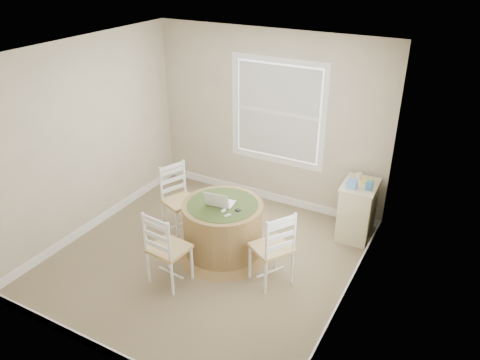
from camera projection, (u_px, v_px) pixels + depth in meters
The scene contains 14 objects.
room at pixel (221, 165), 5.45m from camera, with size 3.64×3.64×2.64m.
round_table at pixel (223, 227), 5.92m from camera, with size 1.20×1.20×0.73m.
chair_left at pixel (181, 201), 6.35m from camera, with size 0.42×0.40×0.95m, color white, non-canonical shape.
chair_near at pixel (169, 248), 5.37m from camera, with size 0.42×0.40×0.95m, color white, non-canonical shape.
chair_right at pixel (271, 247), 5.39m from camera, with size 0.42×0.40×0.95m, color white, non-canonical shape.
laptop at pixel (220, 202), 5.75m from camera, with size 0.35×0.32×0.22m.
mouse at pixel (224, 211), 5.62m from camera, with size 0.06×0.09×0.03m, color white.
phone at pixel (227, 216), 5.53m from camera, with size 0.04×0.09×0.02m, color #B7BABF.
keys at pixel (238, 210), 5.63m from camera, with size 0.06×0.05×0.03m, color black.
corner_chest at pixel (357, 210), 6.28m from camera, with size 0.47×0.62×0.79m.
tissue_box at pixel (352, 184), 5.99m from camera, with size 0.12×0.12×0.10m, color #588CC9.
box_yellow at pixel (368, 181), 6.10m from camera, with size 0.15×0.10×0.06m, color gold.
box_blue at pixel (369, 186), 5.93m from camera, with size 0.08×0.08×0.12m, color teal.
cup_cream at pixel (359, 176), 6.21m from camera, with size 0.07×0.07×0.09m, color beige.
Camera 1 is at (2.72, -4.06, 3.62)m, focal length 35.00 mm.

